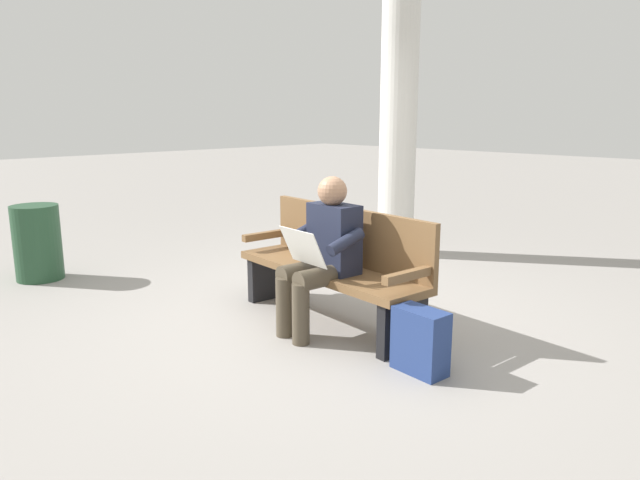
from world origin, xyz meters
The scene contains 6 objects.
ground_plane centered at (0.00, 0.00, 0.00)m, with size 40.00×40.00×0.00m, color gray.
bench_near centered at (-0.01, -0.07, 0.46)m, with size 1.84×0.64×0.90m.
person_seated centered at (-0.11, 0.17, 0.63)m, with size 0.60×0.60×1.18m.
backpack centered at (-1.07, 0.24, 0.21)m, with size 0.37×0.25×0.42m.
support_pillar centered at (1.11, -2.26, 1.76)m, with size 0.42×0.42×3.52m, color silver.
trash_bin centered at (2.90, 1.18, 0.37)m, with size 0.45×0.45×0.75m, color #23472D.
Camera 1 is at (-3.13, 3.17, 1.63)m, focal length 32.94 mm.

